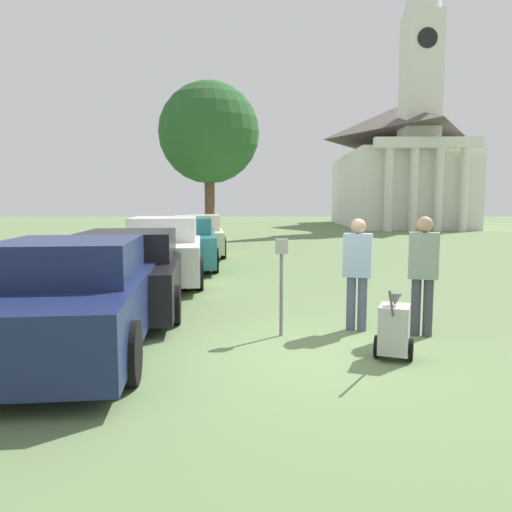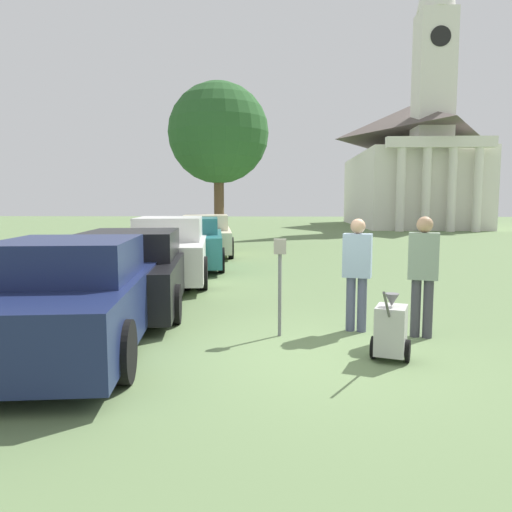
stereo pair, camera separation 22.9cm
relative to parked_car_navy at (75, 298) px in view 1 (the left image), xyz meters
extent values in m
plane|color=#607A4C|center=(3.11, -0.09, -0.70)|extent=(120.00, 120.00, 0.00)
cube|color=#19234C|center=(0.00, 0.03, -0.11)|extent=(2.44, 4.88, 0.78)
cube|color=#19234C|center=(0.02, -0.15, 0.53)|extent=(1.88, 2.16, 0.51)
cylinder|color=black|center=(-1.09, 1.36, -0.34)|extent=(0.27, 0.72, 0.70)
cylinder|color=black|center=(0.72, 1.59, -0.34)|extent=(0.27, 0.72, 0.70)
cylinder|color=black|center=(1.09, -1.29, -0.34)|extent=(0.27, 0.72, 0.70)
cube|color=black|center=(0.00, 2.81, -0.14)|extent=(2.44, 5.17, 0.76)
cube|color=black|center=(0.02, 2.61, 0.49)|extent=(1.85, 2.28, 0.49)
cylinder|color=black|center=(-1.08, 4.22, -0.37)|extent=(0.26, 0.66, 0.64)
cylinder|color=black|center=(0.68, 4.45, -0.37)|extent=(0.26, 0.66, 0.64)
cylinder|color=black|center=(-0.69, 1.16, -0.37)|extent=(0.26, 0.66, 0.64)
cylinder|color=black|center=(1.08, 1.39, -0.37)|extent=(0.26, 0.66, 0.64)
cube|color=silver|center=(0.00, 6.02, -0.07)|extent=(2.41, 5.38, 0.83)
cube|color=silver|center=(0.02, 5.81, 0.62)|extent=(1.81, 2.36, 0.55)
cylinder|color=black|center=(-1.06, 7.51, -0.32)|extent=(0.27, 0.77, 0.75)
cylinder|color=black|center=(0.64, 7.73, -0.32)|extent=(0.27, 0.77, 0.75)
cylinder|color=black|center=(-0.65, 4.31, -0.32)|extent=(0.27, 0.77, 0.75)
cylinder|color=black|center=(1.06, 4.53, -0.32)|extent=(0.27, 0.77, 0.75)
cube|color=#23666B|center=(0.00, 8.68, -0.08)|extent=(2.57, 5.30, 0.83)
cube|color=#23666B|center=(0.02, 8.48, 0.56)|extent=(1.96, 2.34, 0.46)
cylinder|color=black|center=(-1.15, 10.13, -0.34)|extent=(0.27, 0.73, 0.71)
cylinder|color=black|center=(0.74, 10.37, -0.34)|extent=(0.27, 0.73, 0.71)
cylinder|color=black|center=(-0.74, 6.99, -0.34)|extent=(0.27, 0.73, 0.71)
cylinder|color=black|center=(1.14, 7.24, -0.34)|extent=(0.27, 0.73, 0.71)
cube|color=beige|center=(0.00, 12.06, -0.12)|extent=(2.41, 5.01, 0.73)
cube|color=beige|center=(0.02, 11.87, 0.52)|extent=(1.84, 2.21, 0.54)
cylinder|color=black|center=(-1.07, 13.43, -0.32)|extent=(0.27, 0.77, 0.75)
cylinder|color=black|center=(0.68, 13.66, -0.32)|extent=(0.27, 0.77, 0.75)
cylinder|color=black|center=(-0.69, 10.47, -0.32)|extent=(0.27, 0.77, 0.75)
cylinder|color=black|center=(1.07, 10.69, -0.32)|extent=(0.27, 0.77, 0.75)
cylinder|color=slate|center=(2.77, 0.73, -0.09)|extent=(0.05, 0.05, 1.21)
cube|color=gray|center=(2.77, 0.73, 0.63)|extent=(0.18, 0.09, 0.22)
cylinder|color=#515670|center=(4.02, 1.04, -0.28)|extent=(0.14, 0.14, 0.83)
cylinder|color=#515670|center=(3.85, 1.08, -0.28)|extent=(0.14, 0.14, 0.83)
cube|color=#99B2CC|center=(3.93, 1.06, 0.47)|extent=(0.46, 0.33, 0.66)
sphere|color=tan|center=(3.93, 1.06, 0.91)|extent=(0.23, 0.23, 0.23)
cylinder|color=#3F3F47|center=(4.92, 0.74, -0.27)|extent=(0.14, 0.14, 0.85)
cylinder|color=#3F3F47|center=(4.75, 0.79, -0.27)|extent=(0.14, 0.14, 0.85)
cube|color=gray|center=(4.83, 0.76, 0.50)|extent=(0.47, 0.34, 0.68)
sphere|color=tan|center=(4.83, 0.76, 0.95)|extent=(0.23, 0.23, 0.23)
cube|color=#B2B2AD|center=(4.15, -0.33, -0.31)|extent=(0.48, 0.53, 0.60)
cone|color=#59595B|center=(4.15, -0.33, 0.07)|extent=(0.18, 0.18, 0.16)
cylinder|color=#4C4C4C|center=(4.00, -0.78, 0.09)|extent=(0.22, 0.57, 0.43)
cylinder|color=black|center=(3.95, -0.26, -0.56)|extent=(0.14, 0.28, 0.28)
cylinder|color=black|center=(4.35, -0.40, -0.56)|extent=(0.14, 0.28, 0.28)
cube|color=silver|center=(13.16, 35.36, 2.18)|extent=(8.26, 15.51, 5.75)
pyramid|color=#564C47|center=(13.16, 35.36, 7.65)|extent=(8.43, 15.82, 2.59)
cylinder|color=silver|center=(10.69, 27.01, 2.04)|extent=(0.56, 0.56, 5.46)
cylinder|color=silver|center=(12.34, 27.01, 2.04)|extent=(0.56, 0.56, 5.46)
cylinder|color=silver|center=(13.99, 27.01, 2.04)|extent=(0.56, 0.56, 5.46)
cylinder|color=silver|center=(15.64, 27.01, 2.04)|extent=(0.56, 0.56, 5.46)
cube|color=silver|center=(13.16, 27.01, 5.12)|extent=(7.02, 0.70, 0.70)
cube|color=silver|center=(13.16, 29.11, 9.51)|extent=(2.40, 2.40, 8.91)
cylinder|color=black|center=(13.16, 27.89, 12.00)|extent=(1.32, 0.06, 1.32)
cylinder|color=brown|center=(0.08, 15.48, 0.85)|extent=(0.44, 0.44, 3.08)
sphere|color=#285628|center=(0.08, 15.48, 4.24)|extent=(4.35, 4.35, 4.35)
camera|label=1|loc=(2.54, -6.47, 1.28)|focal=35.00mm
camera|label=2|loc=(2.77, -6.47, 1.28)|focal=35.00mm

